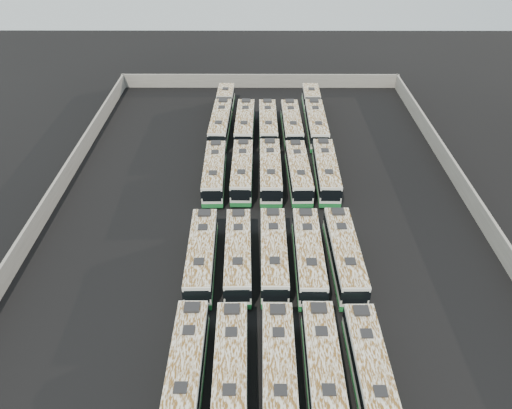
% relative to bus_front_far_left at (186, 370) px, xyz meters
% --- Properties ---
extents(ground, '(140.00, 140.00, 0.00)m').
position_rel_bus_front_far_left_xyz_m(ground, '(5.33, 20.38, -1.57)').
color(ground, black).
rests_on(ground, ground).
extents(perimeter_wall, '(45.20, 73.20, 2.20)m').
position_rel_bus_front_far_left_xyz_m(perimeter_wall, '(5.33, 20.38, -0.47)').
color(perimeter_wall, slate).
rests_on(perimeter_wall, ground).
extents(bus_front_far_left, '(2.34, 10.91, 3.07)m').
position_rel_bus_front_far_left_xyz_m(bus_front_far_left, '(0.00, 0.00, 0.00)').
color(bus_front_far_left, silver).
rests_on(bus_front_far_left, ground).
extents(bus_front_left, '(2.48, 10.90, 3.06)m').
position_rel_bus_front_far_left_xyz_m(bus_front_left, '(3.08, -0.14, -0.01)').
color(bus_front_left, silver).
rests_on(bus_front_left, ground).
extents(bus_front_center, '(2.38, 10.88, 3.06)m').
position_rel_bus_front_far_left_xyz_m(bus_front_center, '(6.41, -0.16, -0.01)').
color(bus_front_center, silver).
rests_on(bus_front_center, ground).
extents(bus_front_right, '(2.42, 11.05, 3.11)m').
position_rel_bus_front_far_left_xyz_m(bus_front_right, '(9.49, -0.12, 0.02)').
color(bus_front_right, silver).
rests_on(bus_front_right, ground).
extents(bus_front_far_right, '(2.37, 10.81, 3.04)m').
position_rel_bus_front_far_left_xyz_m(bus_front_far_right, '(12.73, -0.23, -0.02)').
color(bus_front_far_right, silver).
rests_on(bus_front_far_right, ground).
extents(bus_midfront_far_left, '(2.57, 11.03, 3.09)m').
position_rel_bus_front_far_left_xyz_m(bus_midfront_far_left, '(-0.06, 12.19, 0.01)').
color(bus_midfront_far_left, silver).
rests_on(bus_midfront_far_left, ground).
extents(bus_midfront_left, '(2.55, 10.94, 3.07)m').
position_rel_bus_front_far_left_xyz_m(bus_midfront_left, '(3.20, 12.28, -0.00)').
color(bus_midfront_left, silver).
rests_on(bus_midfront_left, ground).
extents(bus_midfront_center, '(2.35, 11.00, 3.10)m').
position_rel_bus_front_far_left_xyz_m(bus_midfront_center, '(6.38, 12.35, 0.01)').
color(bus_midfront_center, silver).
rests_on(bus_midfront_center, ground).
extents(bus_midfront_right, '(2.47, 11.20, 3.15)m').
position_rel_bus_front_far_left_xyz_m(bus_midfront_right, '(9.48, 12.17, 0.04)').
color(bus_midfront_right, silver).
rests_on(bus_midfront_right, ground).
extents(bus_midfront_far_right, '(2.53, 11.28, 3.17)m').
position_rel_bus_front_far_left_xyz_m(bus_midfront_far_right, '(12.68, 12.23, 0.05)').
color(bus_midfront_far_right, silver).
rests_on(bus_midfront_far_right, ground).
extents(bus_midback_far_left, '(2.51, 10.85, 3.04)m').
position_rel_bus_front_far_left_xyz_m(bus_midback_far_left, '(0.03, 26.77, -0.01)').
color(bus_midback_far_left, silver).
rests_on(bus_midback_far_left, ground).
extents(bus_midback_left, '(2.38, 10.88, 3.06)m').
position_rel_bus_front_far_left_xyz_m(bus_midback_left, '(3.17, 26.98, -0.01)').
color(bus_midback_left, silver).
rests_on(bus_midback_left, ground).
extents(bus_midback_center, '(2.39, 11.21, 3.16)m').
position_rel_bus_front_far_left_xyz_m(bus_midback_center, '(6.38, 26.92, 0.04)').
color(bus_midback_center, silver).
rests_on(bus_midback_center, ground).
extents(bus_midback_right, '(2.57, 10.91, 3.06)m').
position_rel_bus_front_far_left_xyz_m(bus_midback_right, '(9.58, 26.86, -0.01)').
color(bus_midback_right, silver).
rests_on(bus_midback_right, ground).
extents(bus_midback_far_right, '(2.59, 11.16, 3.13)m').
position_rel_bus_front_far_left_xyz_m(bus_midback_far_right, '(12.72, 26.97, 0.03)').
color(bus_midback_far_right, silver).
rests_on(bus_midback_far_right, ground).
extents(bus_back_far_left, '(2.79, 17.34, 3.13)m').
position_rel_bus_front_far_left_xyz_m(bus_back_far_left, '(0.02, 42.33, 0.03)').
color(bus_back_far_left, silver).
rests_on(bus_back_far_left, ground).
extents(bus_back_left, '(2.56, 11.18, 3.14)m').
position_rel_bus_front_far_left_xyz_m(bus_back_left, '(3.22, 39.26, 0.03)').
color(bus_back_left, silver).
rests_on(bus_back_left, ground).
extents(bus_back_center, '(2.38, 10.98, 3.09)m').
position_rel_bus_front_far_left_xyz_m(bus_back_center, '(6.32, 39.36, 0.01)').
color(bus_back_center, silver).
rests_on(bus_back_center, ground).
extents(bus_back_right, '(2.49, 11.07, 3.11)m').
position_rel_bus_front_far_left_xyz_m(bus_back_right, '(9.49, 39.24, 0.02)').
color(bus_back_right, silver).
rests_on(bus_back_right, ground).
extents(bus_back_far_right, '(2.60, 17.48, 3.16)m').
position_rel_bus_front_far_left_xyz_m(bus_back_far_right, '(12.82, 42.15, 0.05)').
color(bus_back_far_right, silver).
rests_on(bus_back_far_right, ground).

